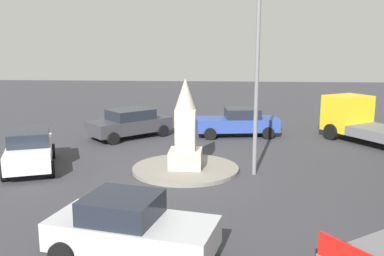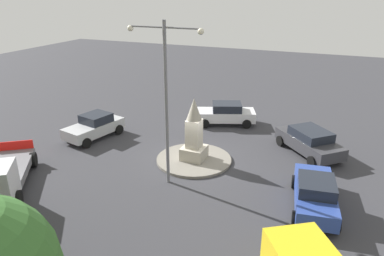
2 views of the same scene
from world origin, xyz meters
The scene contains 8 objects.
ground_plane centered at (0.00, 0.00, 0.00)m, with size 80.00×80.00×0.00m, color #38383D.
traffic_island centered at (0.00, 0.00, 0.07)m, with size 4.26×4.26×0.15m, color gray.
monument centered at (0.00, 0.00, 1.65)m, with size 1.29×1.29×3.57m.
streetlamp centered at (-0.30, -2.71, 4.84)m, with size 3.67×0.28×7.94m.
car_white_waiting centered at (-0.13, 6.34, 0.80)m, with size 4.51×3.07×1.57m.
car_blue_approaching centered at (6.70, -2.30, 0.77)m, with size 2.38×4.62×1.54m.
car_silver_far_side centered at (-7.29, 0.68, 0.78)m, with size 2.62×4.20×1.56m.
car_dark_grey_parked_left centered at (5.91, 3.50, 0.80)m, with size 4.32×4.44×1.54m.
Camera 2 is at (6.88, -16.93, 9.20)m, focal length 33.40 mm.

